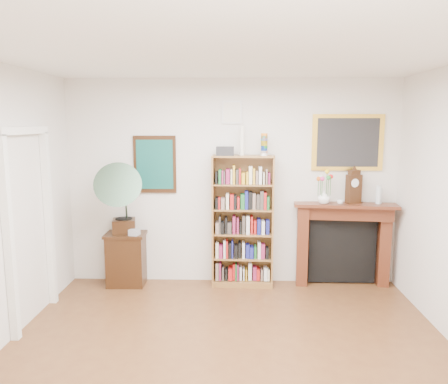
% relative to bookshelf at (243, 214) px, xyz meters
% --- Properties ---
extents(room, '(4.51, 5.01, 2.81)m').
position_rel_bookshelf_xyz_m(room, '(-0.16, -2.33, 0.40)').
color(room, '#57301A').
rests_on(room, ground).
extents(door_casing, '(0.08, 1.02, 2.17)m').
position_rel_bookshelf_xyz_m(door_casing, '(-2.36, -1.13, 0.26)').
color(door_casing, white).
rests_on(door_casing, left_wall).
extents(teal_poster, '(0.58, 0.04, 0.78)m').
position_rel_bookshelf_xyz_m(teal_poster, '(-1.21, 0.15, 0.65)').
color(teal_poster, black).
rests_on(teal_poster, back_wall).
extents(small_picture, '(0.26, 0.04, 0.30)m').
position_rel_bookshelf_xyz_m(small_picture, '(-0.16, 0.15, 1.35)').
color(small_picture, white).
rests_on(small_picture, back_wall).
extents(gilt_painting, '(0.95, 0.04, 0.75)m').
position_rel_bookshelf_xyz_m(gilt_painting, '(1.39, 0.15, 0.95)').
color(gilt_painting, yellow).
rests_on(gilt_painting, back_wall).
extents(bookshelf, '(0.83, 0.33, 2.06)m').
position_rel_bookshelf_xyz_m(bookshelf, '(0.00, 0.00, 0.00)').
color(bookshelf, brown).
rests_on(bookshelf, floor).
extents(side_cabinet, '(0.54, 0.40, 0.73)m').
position_rel_bookshelf_xyz_m(side_cabinet, '(-1.60, -0.05, -0.63)').
color(side_cabinet, black).
rests_on(side_cabinet, floor).
extents(fireplace, '(1.38, 0.46, 1.15)m').
position_rel_bookshelf_xyz_m(fireplace, '(1.37, 0.07, -0.32)').
color(fireplace, '#4A1F11').
rests_on(fireplace, floor).
extents(gramophone, '(0.74, 0.86, 0.98)m').
position_rel_bookshelf_xyz_m(gramophone, '(-1.62, -0.16, 0.29)').
color(gramophone, black).
rests_on(gramophone, side_cabinet).
extents(cd_stack, '(0.15, 0.15, 0.08)m').
position_rel_bookshelf_xyz_m(cd_stack, '(-1.45, -0.15, -0.23)').
color(cd_stack, silver).
rests_on(cd_stack, side_cabinet).
extents(mantel_clock, '(0.22, 0.16, 0.45)m').
position_rel_bookshelf_xyz_m(mantel_clock, '(1.47, 0.05, 0.36)').
color(mantel_clock, black).
rests_on(mantel_clock, fireplace).
extents(flower_vase, '(0.20, 0.20, 0.17)m').
position_rel_bookshelf_xyz_m(flower_vase, '(1.08, -0.01, 0.23)').
color(flower_vase, white).
rests_on(flower_vase, fireplace).
extents(teacup, '(0.10, 0.10, 0.06)m').
position_rel_bookshelf_xyz_m(teacup, '(1.28, -0.04, 0.18)').
color(teacup, silver).
rests_on(teacup, fireplace).
extents(bottle_left, '(0.07, 0.07, 0.24)m').
position_rel_bookshelf_xyz_m(bottle_left, '(1.80, 0.01, 0.27)').
color(bottle_left, silver).
rests_on(bottle_left, fireplace).
extents(bottle_right, '(0.06, 0.06, 0.20)m').
position_rel_bookshelf_xyz_m(bottle_right, '(1.83, 0.05, 0.25)').
color(bottle_right, silver).
rests_on(bottle_right, fireplace).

